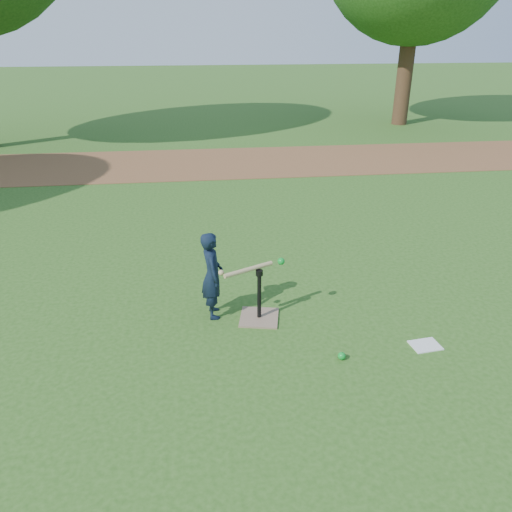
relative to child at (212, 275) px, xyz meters
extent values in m
plane|color=#285116|center=(0.27, -0.51, -0.51)|extent=(80.00, 80.00, 0.00)
cube|color=brown|center=(0.27, 6.99, -0.50)|extent=(24.00, 3.00, 0.01)
imported|color=black|center=(0.00, 0.00, 0.00)|extent=(0.28, 0.39, 1.02)
sphere|color=#0D9328|center=(1.24, -1.01, -0.47)|extent=(0.08, 0.08, 0.08)
cube|color=silver|center=(2.17, -0.90, -0.50)|extent=(0.33, 0.26, 0.01)
cube|color=#866C55|center=(0.51, -0.15, -0.50)|extent=(0.51, 0.51, 0.02)
cylinder|color=black|center=(0.51, -0.15, -0.21)|extent=(0.05, 0.05, 0.55)
cylinder|color=black|center=(0.51, -0.15, 0.07)|extent=(0.08, 0.08, 0.06)
cylinder|color=tan|center=(0.39, -0.17, 0.13)|extent=(0.56, 0.31, 0.05)
sphere|color=tan|center=(0.09, -0.21, 0.13)|extent=(0.06, 0.06, 0.06)
sphere|color=#0D9328|center=(0.76, -0.13, 0.19)|extent=(0.08, 0.08, 0.08)
cylinder|color=#382316|center=(6.77, 11.49, 1.20)|extent=(0.50, 0.50, 3.42)
camera|label=1|loc=(-0.11, -4.99, 2.54)|focal=35.00mm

